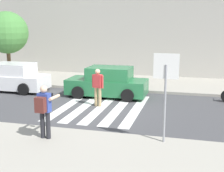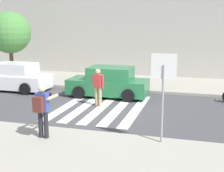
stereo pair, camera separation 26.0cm
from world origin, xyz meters
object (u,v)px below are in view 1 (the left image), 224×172
at_px(pedestrian_crossing, 98,85).
at_px(parked_car_green, 108,83).
at_px(parked_car_white, 12,78).
at_px(stop_sign, 166,78).
at_px(photographer_with_backpack, 44,107).
at_px(street_tree_west, 7,33).

bearing_deg(pedestrian_crossing, parked_car_green, 92.21).
distance_m(parked_car_white, parked_car_green, 5.60).
distance_m(stop_sign, photographer_with_backpack, 3.89).
height_order(photographer_with_backpack, parked_car_green, photographer_with_backpack).
distance_m(parked_car_white, street_tree_west, 3.43).
bearing_deg(stop_sign, street_tree_west, 143.02).
bearing_deg(pedestrian_crossing, street_tree_west, 150.92).
xyz_separation_m(parked_car_white, parked_car_green, (5.60, 0.00, 0.00)).
xyz_separation_m(parked_car_green, street_tree_west, (-7.01, 1.99, 2.42)).
bearing_deg(parked_car_green, photographer_with_backpack, -92.10).
xyz_separation_m(pedestrian_crossing, parked_car_white, (-5.67, 1.95, -0.25)).
bearing_deg(photographer_with_backpack, parked_car_white, 129.13).
bearing_deg(pedestrian_crossing, photographer_with_backpack, -93.91).
bearing_deg(stop_sign, pedestrian_crossing, 130.65).
relative_size(photographer_with_backpack, street_tree_west, 0.40).
distance_m(parked_car_green, street_tree_west, 7.67).
bearing_deg(parked_car_green, parked_car_white, 180.00).
distance_m(pedestrian_crossing, parked_car_green, 1.97).
height_order(parked_car_white, parked_car_green, same).
relative_size(stop_sign, parked_car_green, 0.67).
bearing_deg(photographer_with_backpack, stop_sign, 10.61).
xyz_separation_m(stop_sign, street_tree_west, (-10.47, 7.88, 0.99)).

